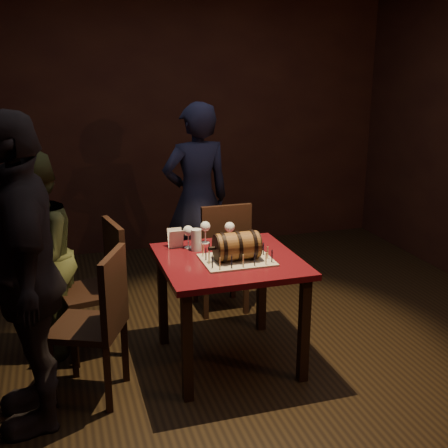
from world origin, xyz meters
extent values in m
plane|color=black|center=(0.00, 0.00, 0.00)|extent=(5.00, 5.00, 0.00)
cube|color=black|center=(0.00, 2.50, 1.40)|extent=(5.00, 0.04, 2.80)
cube|color=#430B11|center=(-0.04, -0.07, 0.73)|extent=(0.90, 0.90, 0.04)
cube|color=black|center=(-0.42, -0.45, 0.35)|extent=(0.06, 0.06, 0.71)
cube|color=black|center=(0.34, -0.45, 0.35)|extent=(0.06, 0.06, 0.71)
cube|color=black|center=(-0.42, 0.31, 0.35)|extent=(0.06, 0.06, 0.71)
cube|color=black|center=(0.34, 0.31, 0.35)|extent=(0.06, 0.06, 0.71)
cube|color=#AEA28D|center=(-0.01, -0.14, 0.76)|extent=(0.45, 0.35, 0.01)
cylinder|color=brown|center=(-0.01, -0.14, 0.85)|extent=(0.27, 0.18, 0.18)
cylinder|color=black|center=(-0.11, -0.14, 0.85)|extent=(0.02, 0.20, 0.20)
cylinder|color=black|center=(-0.01, -0.14, 0.85)|extent=(0.02, 0.20, 0.20)
cylinder|color=black|center=(0.09, -0.14, 0.85)|extent=(0.02, 0.20, 0.20)
cylinder|color=black|center=(-0.15, -0.14, 0.85)|extent=(0.01, 0.17, 0.17)
cylinder|color=black|center=(0.13, -0.14, 0.85)|extent=(0.01, 0.17, 0.17)
cylinder|color=black|center=(-0.17, -0.14, 0.85)|extent=(0.04, 0.02, 0.02)
sphere|color=black|center=(-0.19, -0.14, 0.85)|extent=(0.03, 0.03, 0.03)
cylinder|color=#EFD48F|center=(-0.17, -0.28, 0.80)|extent=(0.01, 0.01, 0.08)
cylinder|color=black|center=(-0.17, -0.28, 0.85)|extent=(0.00, 0.00, 0.01)
cylinder|color=black|center=(-0.09, -0.28, 0.80)|extent=(0.01, 0.01, 0.08)
cylinder|color=black|center=(-0.09, -0.28, 0.85)|extent=(0.00, 0.00, 0.01)
cylinder|color=#EFD48F|center=(-0.02, -0.28, 0.80)|extent=(0.01, 0.01, 0.08)
cylinder|color=black|center=(-0.02, -0.28, 0.85)|extent=(0.00, 0.00, 0.01)
cylinder|color=black|center=(0.06, -0.28, 0.80)|extent=(0.01, 0.01, 0.08)
cylinder|color=black|center=(0.06, -0.28, 0.85)|extent=(0.00, 0.00, 0.01)
cylinder|color=#EFD48F|center=(0.14, -0.28, 0.80)|extent=(0.01, 0.01, 0.08)
cylinder|color=black|center=(0.14, -0.28, 0.85)|extent=(0.00, 0.00, 0.01)
cylinder|color=black|center=(0.19, -0.25, 0.80)|extent=(0.01, 0.01, 0.08)
cylinder|color=black|center=(0.19, -0.25, 0.85)|extent=(0.00, 0.00, 0.01)
cylinder|color=#EFD48F|center=(0.19, -0.18, 0.80)|extent=(0.01, 0.01, 0.08)
cylinder|color=black|center=(0.19, -0.18, 0.85)|extent=(0.00, 0.00, 0.01)
cylinder|color=black|center=(0.19, -0.10, 0.80)|extent=(0.01, 0.01, 0.08)
cylinder|color=black|center=(0.19, -0.10, 0.85)|extent=(0.00, 0.00, 0.01)
cylinder|color=#EFD48F|center=(0.19, -0.03, 0.80)|extent=(0.01, 0.01, 0.08)
cylinder|color=black|center=(0.19, -0.03, 0.85)|extent=(0.00, 0.00, 0.01)
cylinder|color=black|center=(0.15, 0.01, 0.80)|extent=(0.01, 0.01, 0.08)
cylinder|color=black|center=(0.15, 0.01, 0.85)|extent=(0.00, 0.00, 0.01)
cylinder|color=#EFD48F|center=(0.07, 0.01, 0.80)|extent=(0.01, 0.01, 0.08)
cylinder|color=black|center=(0.07, 0.01, 0.85)|extent=(0.00, 0.00, 0.01)
cylinder|color=black|center=(0.00, 0.01, 0.80)|extent=(0.01, 0.01, 0.08)
cylinder|color=black|center=(0.00, 0.01, 0.85)|extent=(0.00, 0.00, 0.01)
cylinder|color=#EFD48F|center=(-0.08, 0.01, 0.80)|extent=(0.01, 0.01, 0.08)
cylinder|color=black|center=(-0.08, 0.01, 0.85)|extent=(0.00, 0.00, 0.01)
cylinder|color=black|center=(-0.15, 0.01, 0.80)|extent=(0.01, 0.01, 0.08)
cylinder|color=black|center=(-0.15, 0.01, 0.85)|extent=(0.00, 0.00, 0.01)
cylinder|color=#EFD48F|center=(-0.20, -0.02, 0.80)|extent=(0.01, 0.01, 0.08)
cylinder|color=black|center=(-0.20, -0.02, 0.85)|extent=(0.00, 0.00, 0.01)
cylinder|color=black|center=(-0.20, -0.09, 0.80)|extent=(0.01, 0.01, 0.08)
cylinder|color=black|center=(-0.20, -0.09, 0.85)|extent=(0.00, 0.00, 0.01)
cylinder|color=#EFD48F|center=(-0.20, -0.17, 0.80)|extent=(0.01, 0.01, 0.08)
cylinder|color=black|center=(-0.20, -0.17, 0.85)|extent=(0.00, 0.00, 0.01)
cylinder|color=black|center=(-0.20, -0.24, 0.80)|extent=(0.01, 0.01, 0.08)
cylinder|color=black|center=(-0.20, -0.24, 0.85)|extent=(0.00, 0.00, 0.01)
cylinder|color=silver|center=(-0.25, 0.21, 0.75)|extent=(0.06, 0.06, 0.01)
cylinder|color=silver|center=(-0.25, 0.21, 0.80)|extent=(0.01, 0.01, 0.09)
sphere|color=silver|center=(-0.25, 0.21, 0.88)|extent=(0.07, 0.07, 0.07)
sphere|color=#591114|center=(-0.25, 0.21, 0.87)|extent=(0.05, 0.05, 0.05)
cylinder|color=silver|center=(-0.11, 0.28, 0.75)|extent=(0.06, 0.06, 0.01)
cylinder|color=silver|center=(-0.11, 0.28, 0.80)|extent=(0.01, 0.01, 0.09)
sphere|color=silver|center=(-0.11, 0.28, 0.88)|extent=(0.07, 0.07, 0.07)
cylinder|color=silver|center=(0.05, 0.21, 0.75)|extent=(0.06, 0.06, 0.01)
cylinder|color=silver|center=(0.05, 0.21, 0.80)|extent=(0.01, 0.01, 0.09)
sphere|color=silver|center=(0.05, 0.21, 0.88)|extent=(0.07, 0.07, 0.07)
sphere|color=#BF594C|center=(0.05, 0.21, 0.87)|extent=(0.05, 0.05, 0.05)
cylinder|color=silver|center=(-0.21, 0.15, 0.82)|extent=(0.07, 0.07, 0.15)
cylinder|color=#9E5414|center=(-0.21, 0.15, 0.81)|extent=(0.06, 0.06, 0.11)
cylinder|color=white|center=(-0.21, 0.15, 0.87)|extent=(0.06, 0.06, 0.02)
cube|color=black|center=(0.15, 0.78, 0.45)|extent=(0.40, 0.40, 0.04)
cube|color=black|center=(0.32, 0.95, 0.21)|extent=(0.04, 0.04, 0.43)
cube|color=black|center=(-0.02, 0.95, 0.21)|extent=(0.04, 0.04, 0.43)
cube|color=black|center=(0.32, 0.61, 0.21)|extent=(0.04, 0.04, 0.43)
cube|color=black|center=(-0.02, 0.61, 0.21)|extent=(0.04, 0.04, 0.43)
cube|color=black|center=(0.15, 0.60, 0.70)|extent=(0.40, 0.04, 0.46)
cube|color=black|center=(-0.92, 0.34, 0.45)|extent=(0.47, 0.47, 0.04)
cube|color=black|center=(-1.11, 0.48, 0.21)|extent=(0.04, 0.04, 0.43)
cube|color=black|center=(-1.05, 0.15, 0.21)|extent=(0.04, 0.04, 0.43)
cube|color=black|center=(-0.78, 0.54, 0.21)|extent=(0.04, 0.04, 0.43)
cube|color=black|center=(-0.72, 0.21, 0.21)|extent=(0.04, 0.04, 0.43)
cube|color=black|center=(-0.74, 0.38, 0.70)|extent=(0.11, 0.40, 0.46)
cube|color=black|center=(-0.98, -0.20, 0.45)|extent=(0.53, 0.53, 0.04)
cube|color=black|center=(-1.06, 0.02, 0.21)|extent=(0.04, 0.04, 0.43)
cube|color=black|center=(-1.20, -0.29, 0.21)|extent=(0.04, 0.04, 0.43)
cube|color=black|center=(-0.75, -0.12, 0.21)|extent=(0.04, 0.04, 0.43)
cube|color=black|center=(-0.89, -0.43, 0.21)|extent=(0.04, 0.04, 0.43)
cube|color=black|center=(-0.81, -0.27, 0.70)|extent=(0.20, 0.38, 0.46)
imported|color=#181931|center=(0.07, 1.24, 0.84)|extent=(0.65, 0.46, 1.67)
imported|color=#3B3F1F|center=(-1.26, 0.38, 0.72)|extent=(0.70, 0.81, 1.44)
imported|color=black|center=(-1.29, -0.36, 0.88)|extent=(0.49, 1.06, 1.77)
camera|label=1|loc=(-1.09, -3.38, 2.00)|focal=45.00mm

